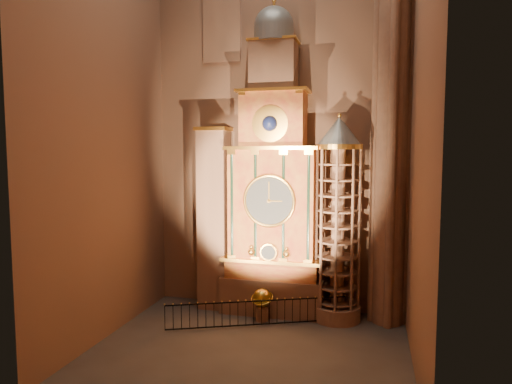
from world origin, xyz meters
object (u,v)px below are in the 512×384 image
(celestial_globe, at_px, (262,302))
(portrait_tower, at_px, (214,218))
(stair_turret, at_px, (338,221))
(astronomical_clock, at_px, (273,192))
(iron_railing, at_px, (258,313))

(celestial_globe, bearing_deg, portrait_tower, 155.17)
(stair_turret, relative_size, celestial_globe, 6.30)
(portrait_tower, height_order, celestial_globe, portrait_tower)
(astronomical_clock, relative_size, iron_railing, 1.96)
(astronomical_clock, distance_m, stair_turret, 3.78)
(astronomical_clock, xyz_separation_m, stair_turret, (3.50, -0.26, -1.41))
(stair_turret, bearing_deg, astronomical_clock, 175.70)
(stair_turret, height_order, celestial_globe, stair_turret)
(portrait_tower, height_order, iron_railing, portrait_tower)
(portrait_tower, bearing_deg, iron_railing, -36.39)
(celestial_globe, bearing_deg, astronomical_clock, 79.25)
(portrait_tower, bearing_deg, astronomical_clock, -0.29)
(portrait_tower, distance_m, stair_turret, 6.91)
(stair_turret, distance_m, iron_railing, 6.27)
(stair_turret, xyz_separation_m, iron_railing, (-3.80, -2.01, -4.57))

